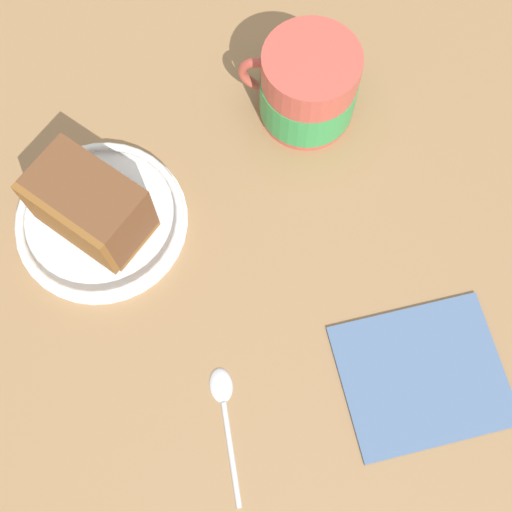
% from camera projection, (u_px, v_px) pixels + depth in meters
% --- Properties ---
extents(ground_plane, '(1.33, 1.33, 0.03)m').
position_uv_depth(ground_plane, '(208.00, 197.00, 0.64)').
color(ground_plane, '#936D47').
extents(small_plate, '(0.16, 0.16, 0.02)m').
position_uv_depth(small_plate, '(96.00, 220.00, 0.60)').
color(small_plate, white).
rests_on(small_plate, ground_plane).
extents(cake_slice, '(0.11, 0.11, 0.07)m').
position_uv_depth(cake_slice, '(84.00, 207.00, 0.57)').
color(cake_slice, brown).
rests_on(cake_slice, small_plate).
extents(tea_mug, '(0.11, 0.09, 0.09)m').
position_uv_depth(tea_mug, '(303.00, 89.00, 0.62)').
color(tea_mug, '#BF4C3F').
rests_on(tea_mug, ground_plane).
extents(teaspoon, '(0.02, 0.12, 0.01)m').
position_uv_depth(teaspoon, '(218.00, 406.00, 0.55)').
color(teaspoon, silver).
rests_on(teaspoon, ground_plane).
extents(folded_napkin, '(0.15, 0.13, 0.01)m').
position_uv_depth(folded_napkin, '(417.00, 376.00, 0.56)').
color(folded_napkin, slate).
rests_on(folded_napkin, ground_plane).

